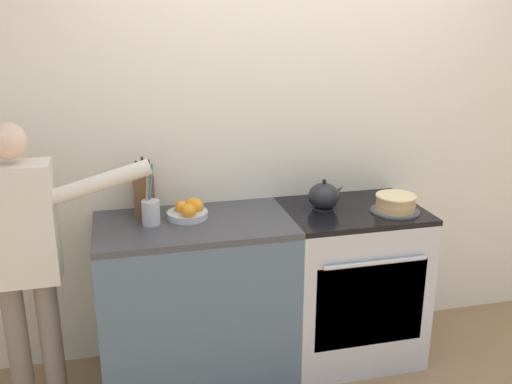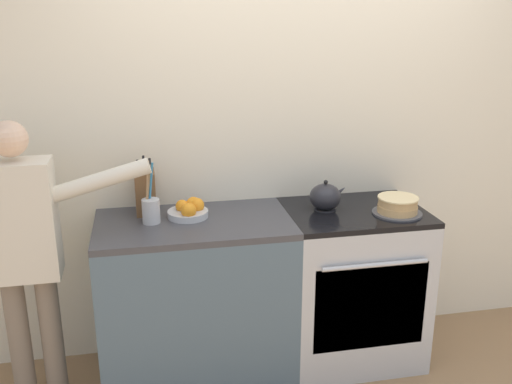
{
  "view_description": "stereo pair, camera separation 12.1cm",
  "coord_description": "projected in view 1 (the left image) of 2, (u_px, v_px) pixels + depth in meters",
  "views": [
    {
      "loc": [
        -1.0,
        -2.52,
        1.99
      ],
      "look_at": [
        -0.31,
        0.27,
        1.08
      ],
      "focal_mm": 40.0,
      "sensor_mm": 36.0,
      "label": 1
    },
    {
      "loc": [
        -0.89,
        -2.54,
        1.99
      ],
      "look_at": [
        -0.31,
        0.27,
        1.08
      ],
      "focal_mm": 40.0,
      "sensor_mm": 36.0,
      "label": 2
    }
  ],
  "objects": [
    {
      "name": "knife_block",
      "position": [
        144.0,
        193.0,
        3.09
      ],
      "size": [
        0.11,
        0.16,
        0.33
      ],
      "color": "brown",
      "rests_on": "counter_cabinet"
    },
    {
      "name": "counter_cabinet",
      "position": [
        197.0,
        300.0,
        3.15
      ],
      "size": [
        1.04,
        0.6,
        0.93
      ],
      "color": "#4C6070",
      "rests_on": "ground_plane"
    },
    {
      "name": "tea_kettle",
      "position": [
        324.0,
        196.0,
        3.19
      ],
      "size": [
        0.21,
        0.17,
        0.17
      ],
      "color": "#232328",
      "rests_on": "stove_range"
    },
    {
      "name": "stove_range",
      "position": [
        349.0,
        282.0,
        3.36
      ],
      "size": [
        0.77,
        0.63,
        0.93
      ],
      "color": "#B7BABF",
      "rests_on": "ground_plane"
    },
    {
      "name": "fruit_bowl",
      "position": [
        189.0,
        211.0,
        3.06
      ],
      "size": [
        0.22,
        0.22,
        0.1
      ],
      "color": "#B7BABF",
      "rests_on": "counter_cabinet"
    },
    {
      "name": "person_baker",
      "position": [
        24.0,
        248.0,
        2.76
      ],
      "size": [
        0.89,
        0.2,
        1.51
      ],
      "rotation": [
        0.0,
        0.0,
        -0.19
      ],
      "color": "#7A6B5B",
      "rests_on": "ground_plane"
    },
    {
      "name": "layer_cake",
      "position": [
        395.0,
        204.0,
        3.15
      ],
      "size": [
        0.27,
        0.27,
        0.1
      ],
      "color": "#4C4C51",
      "rests_on": "stove_range"
    },
    {
      "name": "utensil_crock",
      "position": [
        151.0,
        210.0,
        2.96
      ],
      "size": [
        0.09,
        0.09,
        0.33
      ],
      "color": "#B7BABF",
      "rests_on": "counter_cabinet"
    },
    {
      "name": "wall_back",
      "position": [
        294.0,
        134.0,
        3.34
      ],
      "size": [
        8.0,
        0.04,
        2.6
      ],
      "color": "silver",
      "rests_on": "ground_plane"
    }
  ]
}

